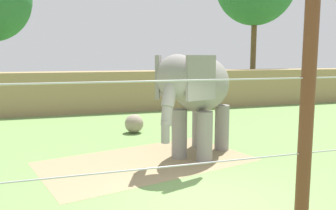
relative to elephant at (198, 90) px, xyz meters
The scene contains 6 objects.
ground_plane 3.85m from the elephant, 108.57° to the right, with size 120.00×120.00×0.00m, color #6B8E4C.
dirt_patch 2.60m from the elephant, behind, with size 5.94×3.40×0.01m, color #937F5B.
embankment_wall 10.16m from the elephant, 95.89° to the left, with size 36.00×1.80×2.23m, color #997F56.
elephant is the anchor object (origin of this frame).
enrichment_ball 4.35m from the elephant, 106.65° to the left, with size 0.74×0.74×0.74m, color gray.
cable_fence 5.90m from the elephant, 99.56° to the right, with size 9.04×0.19×3.91m.
Camera 1 is at (-2.95, -6.51, 3.00)m, focal length 37.16 mm.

